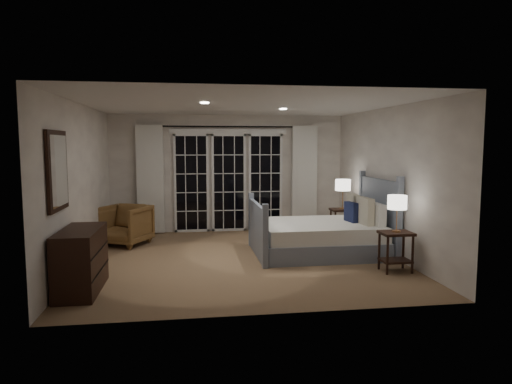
{
  "coord_description": "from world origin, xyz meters",
  "views": [
    {
      "loc": [
        -0.85,
        -7.31,
        1.88
      ],
      "look_at": [
        0.3,
        0.49,
        1.05
      ],
      "focal_mm": 32.0,
      "sensor_mm": 36.0,
      "label": 1
    }
  ],
  "objects": [
    {
      "name": "dresser",
      "position": [
        -2.23,
        -1.35,
        0.4
      ],
      "size": [
        0.48,
        1.13,
        0.8
      ],
      "color": "black",
      "rests_on": "floor"
    },
    {
      "name": "wall_right",
      "position": [
        2.5,
        0.0,
        1.25
      ],
      "size": [
        0.02,
        5.0,
        2.5
      ],
      "primitive_type": "cube",
      "color": "white",
      "rests_on": "floor"
    },
    {
      "name": "ceiling",
      "position": [
        0.0,
        0.0,
        2.5
      ],
      "size": [
        5.0,
        5.0,
        0.0
      ],
      "primitive_type": "plane",
      "rotation": [
        3.14,
        0.0,
        0.0
      ],
      "color": "silver",
      "rests_on": "wall_back"
    },
    {
      "name": "curtain_left",
      "position": [
        -1.65,
        2.38,
        1.15
      ],
      "size": [
        0.55,
        0.1,
        2.25
      ],
      "primitive_type": "cube",
      "color": "silver",
      "rests_on": "curtain_rod"
    },
    {
      "name": "floor",
      "position": [
        0.0,
        0.0,
        0.0
      ],
      "size": [
        5.0,
        5.0,
        0.0
      ],
      "primitive_type": "plane",
      "color": "#8A6A4A",
      "rests_on": "ground"
    },
    {
      "name": "wall_front",
      "position": [
        0.0,
        -2.5,
        1.25
      ],
      "size": [
        5.0,
        0.02,
        2.5
      ],
      "primitive_type": "cube",
      "color": "white",
      "rests_on": "floor"
    },
    {
      "name": "nightstand_right",
      "position": [
        2.18,
        1.35,
        0.39
      ],
      "size": [
        0.46,
        0.37,
        0.6
      ],
      "color": "black",
      "rests_on": "floor"
    },
    {
      "name": "lamp_right",
      "position": [
        2.18,
        1.35,
        1.07
      ],
      "size": [
        0.3,
        0.3,
        0.59
      ],
      "color": "tan",
      "rests_on": "nightstand_right"
    },
    {
      "name": "curtain_right",
      "position": [
        1.65,
        2.38,
        1.15
      ],
      "size": [
        0.55,
        0.1,
        2.25
      ],
      "primitive_type": "cube",
      "color": "silver",
      "rests_on": "curtain_rod"
    },
    {
      "name": "lamp_left",
      "position": [
        2.16,
        -1.08,
        1.03
      ],
      "size": [
        0.28,
        0.28,
        0.54
      ],
      "color": "tan",
      "rests_on": "nightstand_left"
    },
    {
      "name": "nightstand_left",
      "position": [
        2.16,
        -1.08,
        0.39
      ],
      "size": [
        0.46,
        0.37,
        0.6
      ],
      "color": "black",
      "rests_on": "floor"
    },
    {
      "name": "mirror",
      "position": [
        -2.47,
        -1.35,
        1.55
      ],
      "size": [
        0.05,
        0.85,
        1.0
      ],
      "color": "black",
      "rests_on": "wall_left"
    },
    {
      "name": "armchair",
      "position": [
        -2.06,
        1.35,
        0.37
      ],
      "size": [
        1.09,
        1.1,
        0.75
      ],
      "primitive_type": "imported",
      "rotation": [
        0.0,
        0.0,
        -0.48
      ],
      "color": "brown",
      "rests_on": "floor"
    },
    {
      "name": "downlight_b",
      "position": [
        -0.6,
        -0.4,
        2.49
      ],
      "size": [
        0.12,
        0.12,
        0.01
      ],
      "primitive_type": "cylinder",
      "color": "white",
      "rests_on": "ceiling"
    },
    {
      "name": "wall_left",
      "position": [
        -2.5,
        0.0,
        1.25
      ],
      "size": [
        0.02,
        5.0,
        2.5
      ],
      "primitive_type": "cube",
      "color": "white",
      "rests_on": "floor"
    },
    {
      "name": "wall_back",
      "position": [
        0.0,
        2.5,
        1.25
      ],
      "size": [
        5.0,
        0.02,
        2.5
      ],
      "primitive_type": "cube",
      "color": "white",
      "rests_on": "floor"
    },
    {
      "name": "curtain_rod",
      "position": [
        0.0,
        2.4,
        2.25
      ],
      "size": [
        3.5,
        0.03,
        0.03
      ],
      "primitive_type": "cylinder",
      "rotation": [
        0.0,
        1.57,
        0.0
      ],
      "color": "black",
      "rests_on": "wall_back"
    },
    {
      "name": "french_doors",
      "position": [
        0.0,
        2.46,
        1.09
      ],
      "size": [
        2.5,
        0.04,
        2.2
      ],
      "color": "black",
      "rests_on": "wall_back"
    },
    {
      "name": "downlight_a",
      "position": [
        0.8,
        0.6,
        2.49
      ],
      "size": [
        0.12,
        0.12,
        0.01
      ],
      "primitive_type": "cylinder",
      "color": "white",
      "rests_on": "ceiling"
    },
    {
      "name": "bed",
      "position": [
        1.42,
        0.16,
        0.32
      ],
      "size": [
        2.2,
        1.58,
        1.28
      ],
      "color": "slate",
      "rests_on": "floor"
    }
  ]
}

